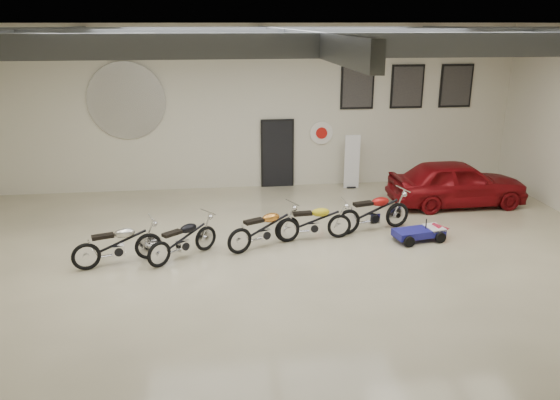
{
  "coord_description": "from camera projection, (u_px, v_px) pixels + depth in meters",
  "views": [
    {
      "loc": [
        -1.47,
        -10.73,
        5.06
      ],
      "look_at": [
        0.0,
        1.2,
        1.1
      ],
      "focal_mm": 35.0,
      "sensor_mm": 36.0,
      "label": 1
    }
  ],
  "objects": [
    {
      "name": "floor",
      "position": [
        287.0,
        265.0,
        11.86
      ],
      "size": [
        16.0,
        12.0,
        0.01
      ],
      "primitive_type": "cube",
      "color": "#C3B795",
      "rests_on": "ground"
    },
    {
      "name": "ceiling",
      "position": [
        288.0,
        24.0,
        10.3
      ],
      "size": [
        16.0,
        12.0,
        0.01
      ],
      "primitive_type": "cube",
      "color": "gray",
      "rests_on": "back_wall"
    },
    {
      "name": "back_wall",
      "position": [
        261.0,
        108.0,
        16.74
      ],
      "size": [
        16.0,
        0.02,
        5.0
      ],
      "primitive_type": "cube",
      "color": "beige",
      "rests_on": "floor"
    },
    {
      "name": "ceiling_beams",
      "position": [
        288.0,
        38.0,
        10.38
      ],
      "size": [
        15.8,
        11.8,
        0.32
      ],
      "primitive_type": null,
      "color": "slate",
      "rests_on": "ceiling"
    },
    {
      "name": "door",
      "position": [
        277.0,
        154.0,
        17.2
      ],
      "size": [
        0.92,
        0.08,
        2.1
      ],
      "primitive_type": "cube",
      "color": "black",
      "rests_on": "back_wall"
    },
    {
      "name": "logo_plaque",
      "position": [
        126.0,
        101.0,
        16.13
      ],
      "size": [
        2.3,
        0.06,
        1.16
      ],
      "primitive_type": null,
      "color": "silver",
      "rests_on": "back_wall"
    },
    {
      "name": "poster_left",
      "position": [
        357.0,
        87.0,
        16.86
      ],
      "size": [
        1.05,
        0.08,
        1.35
      ],
      "primitive_type": null,
      "color": "black",
      "rests_on": "back_wall"
    },
    {
      "name": "poster_mid",
      "position": [
        407.0,
        87.0,
        17.05
      ],
      "size": [
        1.05,
        0.08,
        1.35
      ],
      "primitive_type": null,
      "color": "black",
      "rests_on": "back_wall"
    },
    {
      "name": "poster_right",
      "position": [
        456.0,
        86.0,
        17.23
      ],
      "size": [
        1.05,
        0.08,
        1.35
      ],
      "primitive_type": null,
      "color": "black",
      "rests_on": "back_wall"
    },
    {
      "name": "oil_sign",
      "position": [
        321.0,
        133.0,
        17.16
      ],
      "size": [
        0.72,
        0.1,
        0.72
      ],
      "primitive_type": null,
      "color": "white",
      "rests_on": "back_wall"
    },
    {
      "name": "banner_stand",
      "position": [
        352.0,
        161.0,
        17.1
      ],
      "size": [
        0.48,
        0.2,
        1.76
      ],
      "primitive_type": null,
      "rotation": [
        0.0,
        0.0,
        -0.02
      ],
      "color": "white",
      "rests_on": "floor"
    },
    {
      "name": "motorcycle_silver",
      "position": [
        117.0,
        243.0,
        11.75
      ],
      "size": [
        1.97,
        1.14,
        0.98
      ],
      "primitive_type": null,
      "rotation": [
        0.0,
        0.0,
        0.32
      ],
      "color": "silver",
      "rests_on": "floor"
    },
    {
      "name": "motorcycle_black",
      "position": [
        183.0,
        239.0,
        12.06
      ],
      "size": [
        1.76,
        1.57,
        0.94
      ],
      "primitive_type": null,
      "rotation": [
        0.0,
        0.0,
        0.68
      ],
      "color": "silver",
      "rests_on": "floor"
    },
    {
      "name": "motorcycle_gold",
      "position": [
        265.0,
        228.0,
        12.64
      ],
      "size": [
        1.97,
        1.36,
        0.99
      ],
      "primitive_type": null,
      "rotation": [
        0.0,
        0.0,
        0.45
      ],
      "color": "silver",
      "rests_on": "floor"
    },
    {
      "name": "motorcycle_yellow",
      "position": [
        314.0,
        221.0,
        13.09
      ],
      "size": [
        1.9,
        0.73,
        0.97
      ],
      "primitive_type": null,
      "rotation": [
        0.0,
        0.0,
        0.09
      ],
      "color": "silver",
      "rests_on": "floor"
    },
    {
      "name": "motorcycle_red",
      "position": [
        373.0,
        211.0,
        13.65
      ],
      "size": [
        2.11,
        1.1,
        1.05
      ],
      "primitive_type": null,
      "rotation": [
        0.0,
        0.0,
        0.25
      ],
      "color": "silver",
      "rests_on": "floor"
    },
    {
      "name": "go_kart",
      "position": [
        424.0,
        229.0,
        13.15
      ],
      "size": [
        1.6,
        0.93,
        0.54
      ],
      "primitive_type": null,
      "rotation": [
        0.0,
        0.0,
        0.18
      ],
      "color": "navy",
      "rests_on": "floor"
    },
    {
      "name": "vintage_car",
      "position": [
        457.0,
        183.0,
        15.55
      ],
      "size": [
        1.64,
        3.92,
        1.32
      ],
      "primitive_type": "imported",
      "rotation": [
        0.0,
        0.0,
        1.59
      ],
      "color": "maroon",
      "rests_on": "floor"
    }
  ]
}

